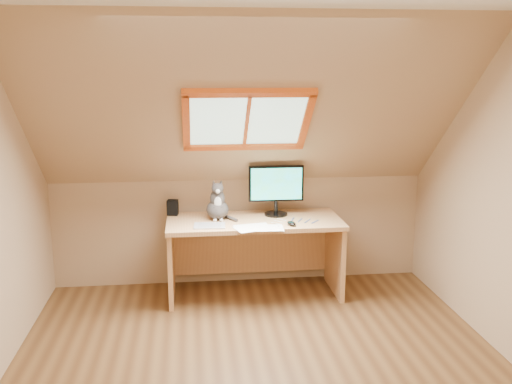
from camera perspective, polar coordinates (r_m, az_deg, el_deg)
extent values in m
plane|color=brown|center=(4.07, 0.71, -17.65)|extent=(3.50, 3.50, 0.00)
cube|color=tan|center=(1.99, 7.46, -12.70)|extent=(3.50, 0.02, 2.40)
cube|color=tan|center=(5.48, -1.63, -3.88)|extent=(3.50, 0.02, 1.00)
cube|color=tan|center=(4.50, -0.84, 8.11)|extent=(3.50, 1.56, 1.41)
cube|color=#B2E0CC|center=(4.59, -0.94, 7.31)|extent=(0.90, 0.53, 0.48)
cube|color=#DC5F14|center=(4.59, -0.94, 7.31)|extent=(1.02, 0.64, 0.59)
cube|color=tan|center=(5.09, -0.17, -2.97)|extent=(1.55, 0.68, 0.04)
cube|color=tan|center=(5.17, -8.47, -6.98)|extent=(0.04, 0.61, 0.67)
cube|color=tan|center=(5.32, 7.88, -6.37)|extent=(0.04, 0.61, 0.67)
cube|color=tan|center=(5.48, -0.54, -5.69)|extent=(1.45, 0.03, 0.47)
cylinder|color=black|center=(5.23, 2.00, -2.22)|extent=(0.21, 0.21, 0.02)
cylinder|color=black|center=(5.21, 2.01, -1.51)|extent=(0.03, 0.03, 0.12)
cube|color=black|center=(5.16, 2.03, 0.87)|extent=(0.50, 0.04, 0.33)
cube|color=#1392CD|center=(5.14, 2.07, 0.81)|extent=(0.46, 0.01, 0.29)
ellipsoid|color=#433E3C|center=(5.09, -3.87, -1.76)|extent=(0.20, 0.24, 0.17)
ellipsoid|color=#433E3C|center=(5.06, -3.88, -0.70)|extent=(0.13, 0.13, 0.19)
ellipsoid|color=silver|center=(5.00, -3.84, -1.06)|extent=(0.06, 0.04, 0.11)
ellipsoid|color=#433E3C|center=(4.99, -3.87, 0.36)|extent=(0.10, 0.09, 0.10)
sphere|color=silver|center=(4.95, -3.84, 0.07)|extent=(0.04, 0.04, 0.04)
cone|color=#433E3C|center=(5.00, -4.26, 0.93)|extent=(0.05, 0.05, 0.06)
cone|color=#433E3C|center=(5.00, -3.52, 0.94)|extent=(0.05, 0.05, 0.06)
cube|color=black|center=(5.28, -8.33, -1.55)|extent=(0.11, 0.11, 0.14)
cube|color=#B2B2B7|center=(4.88, -4.66, -3.38)|extent=(0.28, 0.21, 0.01)
ellipsoid|color=black|center=(4.90, 3.57, -3.16)|extent=(0.09, 0.13, 0.04)
cube|color=white|center=(4.83, -0.14, -3.57)|extent=(0.33, 0.27, 0.00)
cube|color=white|center=(4.83, -0.14, -3.55)|extent=(0.32, 0.24, 0.00)
cube|color=white|center=(4.83, -0.14, -3.53)|extent=(0.35, 0.30, 0.00)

